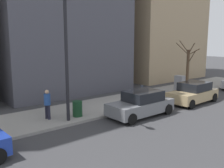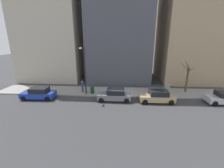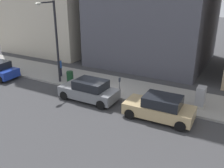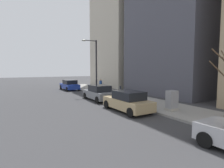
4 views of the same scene
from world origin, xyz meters
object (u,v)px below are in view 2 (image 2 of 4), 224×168
Objects in this scene: parked_car_tan at (157,96)px; pedestrian_near_meter at (82,86)px; office_tower_right at (52,10)px; streetlamp at (84,67)px; parked_car_blue at (39,93)px; office_block_center at (120,5)px; parked_car_grey at (115,95)px; trash_bin at (92,90)px; bare_tree at (187,78)px; office_tower_left at (193,17)px; utility_box at (167,89)px; parking_meter at (127,90)px.

parked_car_tan is 10.49m from pedestrian_near_meter.
streetlamp is at bearing -142.36° from office_tower_right.
parked_car_tan is 15.27m from parked_car_blue.
parked_car_blue is at bearing 140.19° from office_block_center.
parked_car_grey is 17.65m from office_block_center.
parked_car_tan reaches higher than trash_bin.
parked_car_tan is 0.97× the size of bare_tree.
trash_bin is 0.04× the size of office_tower_right.
office_tower_left reaches higher than parked_car_grey.
parked_car_tan is 1.01× the size of parked_car_grey.
streetlamp is at bearing 121.22° from office_tower_left.
pedestrian_near_meter is at bearing 68.77° from trash_bin.
parked_car_grey is at bearing 178.96° from office_block_center.
bare_tree is (1.28, -3.03, 1.31)m from utility_box.
parking_meter is 18.76m from office_tower_left.
bare_tree is (3.64, -10.21, 1.42)m from parked_car_grey.
utility_box is 0.06× the size of office_tower_right.
parked_car_blue is 7.02m from trash_bin.
office_tower_left is at bearing -48.01° from parked_car_grey.
trash_bin is (-1.68, 13.48, -1.56)m from bare_tree.
parking_meter is 0.94× the size of utility_box.
parking_meter is at bearing 98.72° from utility_box.
parking_meter is 5.61m from utility_box.
streetlamp reaches higher than parked_car_grey.
parked_car_blue is at bearing 103.65° from streetlamp.
utility_box reaches higher than parked_car_grey.
bare_tree is 15.12m from pedestrian_near_meter.
streetlamp is at bearing -78.61° from parked_car_blue.
office_tower_left reaches higher than bare_tree.
pedestrian_near_meter is 0.06× the size of office_block_center.
office_tower_left is at bearing -90.42° from office_tower_right.
parking_meter is at bearing -172.41° from office_block_center.
parked_car_blue reaches higher than trash_bin.
streetlamp is (1.43, -5.90, 3.28)m from parked_car_blue.
office_block_center reaches higher than utility_box.
parked_car_tan is at bearing -114.73° from parking_meter.
bare_tree is at bearing -130.43° from office_block_center.
office_tower_right is at bearing 69.50° from bare_tree.
bare_tree is (3.73, -20.19, 1.42)m from parked_car_blue.
utility_box is at bearing -84.14° from parked_car_blue.
bare_tree is 4.88× the size of trash_bin.
parked_car_grey is at bearing 86.65° from parked_car_tan.
bare_tree is at bearing 85.48° from pedestrian_near_meter.
office_block_center is (9.58, -5.05, 12.46)m from pedestrian_near_meter.
office_block_center is at bearing -21.70° from streetlamp.
parked_car_tan is 6.39m from bare_tree.
pedestrian_near_meter is (2.66, -5.15, 0.35)m from parked_car_blue.
parked_car_tan is at bearing -157.66° from office_block_center.
office_tower_right reaches higher than parked_car_blue.
office_block_center is at bearing -18.91° from trash_bin.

